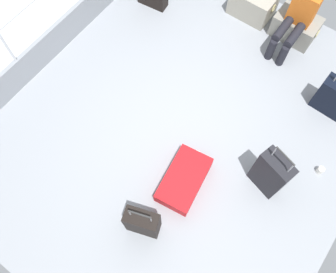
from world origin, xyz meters
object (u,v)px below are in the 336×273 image
object	(u,v)px
suitcase_0	(184,180)
paper_cup	(320,170)
suitcase_2	(271,174)
suitcase_3	(143,223)
cargo_crate_1	(295,27)
passenger_seated	(298,16)
cargo_crate_0	(253,3)
suitcase_1	(334,98)

from	to	relation	value
suitcase_0	paper_cup	size ratio (longest dim) A/B	7.90
suitcase_2	suitcase_3	distance (m)	1.53
cargo_crate_1	suitcase_3	xyz separation A→B (m)	(-0.06, -3.49, 0.10)
paper_cup	suitcase_3	bearing A→B (deg)	-126.54
passenger_seated	paper_cup	xyz separation A→B (m)	(1.27, -1.51, -0.49)
cargo_crate_0	cargo_crate_1	xyz separation A→B (m)	(0.71, -0.01, -0.03)
cargo_crate_1	passenger_seated	world-z (taller)	passenger_seated
suitcase_3	paper_cup	bearing A→B (deg)	53.46
cargo_crate_0	paper_cup	size ratio (longest dim) A/B	6.52
passenger_seated	suitcase_2	distance (m)	2.19
cargo_crate_1	paper_cup	xyz separation A→B (m)	(1.27, -1.69, -0.13)
suitcase_2	suitcase_0	bearing A→B (deg)	-144.28
suitcase_1	paper_cup	xyz separation A→B (m)	(0.33, -0.87, -0.22)
cargo_crate_0	suitcase_2	world-z (taller)	suitcase_2
suitcase_1	suitcase_2	size ratio (longest dim) A/B	0.82
suitcase_2	cargo_crate_1	bearing A→B (deg)	109.52
passenger_seated	suitcase_0	bearing A→B (deg)	-89.98
passenger_seated	suitcase_1	size ratio (longest dim) A/B	1.39
cargo_crate_1	passenger_seated	bearing A→B (deg)	-90.00
passenger_seated	suitcase_3	bearing A→B (deg)	-91.07
cargo_crate_0	paper_cup	distance (m)	2.61
cargo_crate_1	suitcase_0	world-z (taller)	cargo_crate_1
cargo_crate_1	suitcase_1	xyz separation A→B (m)	(0.94, -0.82, 0.09)
suitcase_0	suitcase_2	bearing A→B (deg)	35.72
cargo_crate_1	passenger_seated	xyz separation A→B (m)	(0.00, -0.18, 0.37)
cargo_crate_0	passenger_seated	world-z (taller)	passenger_seated
passenger_seated	cargo_crate_0	bearing A→B (deg)	165.45
cargo_crate_1	suitcase_1	distance (m)	1.25
suitcase_1	suitcase_3	distance (m)	2.85
suitcase_2	suitcase_3	bearing A→B (deg)	-123.68
cargo_crate_1	suitcase_3	size ratio (longest dim) A/B	0.89
cargo_crate_0	suitcase_3	xyz separation A→B (m)	(0.65, -3.49, 0.07)
passenger_seated	suitcase_3	size ratio (longest dim) A/B	1.45
suitcase_1	paper_cup	world-z (taller)	suitcase_1
suitcase_0	suitcase_3	distance (m)	0.73
cargo_crate_1	cargo_crate_0	bearing A→B (deg)	179.42
suitcase_1	paper_cup	size ratio (longest dim) A/B	7.57
passenger_seated	suitcase_2	xyz separation A→B (m)	(0.79, -2.04, -0.19)
passenger_seated	paper_cup	bearing A→B (deg)	-49.84
suitcase_0	paper_cup	xyz separation A→B (m)	(1.27, 1.09, -0.05)
cargo_crate_0	suitcase_2	bearing A→B (deg)	-56.04
cargo_crate_1	suitcase_2	distance (m)	2.36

